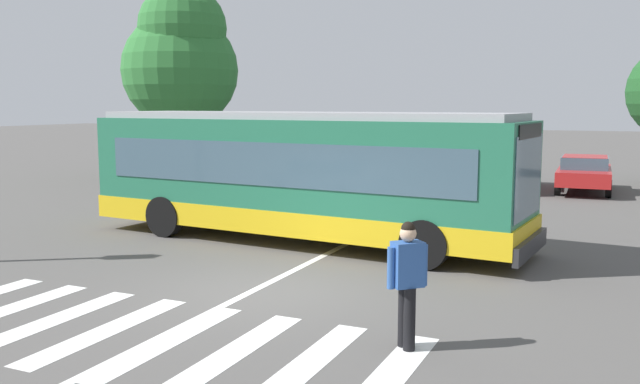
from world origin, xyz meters
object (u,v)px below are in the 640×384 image
Objects in this scene: parked_car_silver at (375,163)px; pedestrian_crossing_street at (407,278)px; parked_car_teal at (441,166)px; background_tree_left at (181,58)px; parked_car_charcoal at (509,169)px; city_transit_bus at (300,175)px; parked_car_black at (325,160)px; parked_car_red at (584,172)px.

pedestrian_crossing_street is at bearing -69.07° from parked_car_silver.
parked_car_teal is 0.54× the size of background_tree_left.
parked_car_charcoal is (-1.47, 18.16, -0.20)m from pedestrian_crossing_street.
parked_car_charcoal is (2.96, 12.34, -0.82)m from city_transit_bus.
background_tree_left is (-10.99, 10.58, 3.66)m from city_transit_bus.
parked_car_charcoal is (5.61, -0.35, 0.00)m from parked_car_silver.
parked_car_silver and parked_car_charcoal have the same top height.
background_tree_left is (-5.85, -2.50, 4.48)m from parked_car_black.
background_tree_left is (-11.24, -1.81, 4.48)m from parked_car_teal.
city_transit_bus is 15.69m from background_tree_left.
pedestrian_crossing_street is 0.38× the size of parked_car_red.
parked_car_teal is at bearing 9.14° from background_tree_left.
parked_car_black and parked_car_charcoal have the same top height.
parked_car_silver is 9.70m from background_tree_left.
parked_car_charcoal is 2.71m from parked_car_red.
background_tree_left reaches higher than parked_car_teal.
pedestrian_crossing_street is at bearing -46.77° from background_tree_left.
parked_car_black is at bearing 116.85° from pedestrian_crossing_street.
city_transit_bus reaches higher than parked_car_teal.
pedestrian_crossing_street is at bearing -93.86° from parked_car_red.
parked_car_black is (-9.57, 18.90, -0.20)m from pedestrian_crossing_street.
pedestrian_crossing_street reaches higher than parked_car_red.
parked_car_black is at bearing 23.16° from background_tree_left.
parked_car_black is at bearing 176.78° from parked_car_red.
background_tree_left reaches higher than city_transit_bus.
parked_car_red is (5.66, 12.47, -0.82)m from city_transit_bus.
city_transit_bus is at bearing -91.16° from parked_car_teal.
pedestrian_crossing_street is 0.38× the size of parked_car_black.
parked_car_silver is at bearing 101.82° from city_transit_bus.
parked_car_black is at bearing 172.70° from parked_car_teal.
parked_car_red is (5.41, 0.08, 0.00)m from parked_car_teal.
parked_car_teal is (2.91, -0.30, 0.00)m from parked_car_silver.
parked_car_silver is at bearing 14.20° from background_tree_left.
background_tree_left is at bearing 133.23° from pedestrian_crossing_street.
pedestrian_crossing_street reaches higher than parked_car_silver.
parked_car_black is 0.54× the size of background_tree_left.
city_transit_bus is 7.34m from pedestrian_crossing_street.
parked_car_charcoal is at bearing 7.18° from background_tree_left.
city_transit_bus is 2.41× the size of parked_car_red.
parked_car_red is (10.80, -0.61, 0.00)m from parked_car_black.
city_transit_bus reaches higher than parked_car_red.
city_transit_bus reaches higher than parked_car_charcoal.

